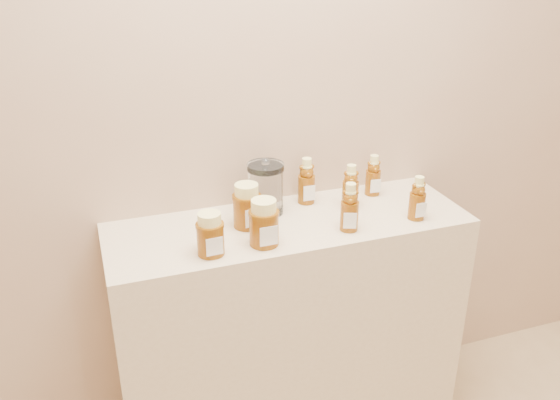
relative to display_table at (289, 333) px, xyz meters
name	(u,v)px	position (x,y,z in m)	size (l,w,h in m)	color
wall_back	(270,73)	(0.00, 0.20, 0.90)	(3.50, 0.02, 2.70)	tan
display_table	(289,333)	(0.00, 0.00, 0.00)	(1.20, 0.40, 0.90)	beige
bear_bottle_back_left	(307,178)	(0.11, 0.13, 0.54)	(0.06, 0.06, 0.19)	#673308
bear_bottle_back_mid	(351,184)	(0.24, 0.04, 0.54)	(0.06, 0.06, 0.18)	#673308
bear_bottle_back_right	(373,172)	(0.36, 0.11, 0.53)	(0.06, 0.06, 0.17)	#673308
bear_bottle_front_left	(350,204)	(0.16, -0.11, 0.54)	(0.06, 0.06, 0.18)	#673308
bear_bottle_front_right	(418,195)	(0.41, -0.11, 0.53)	(0.06, 0.06, 0.17)	#673308
honey_jar_left	(210,234)	(-0.29, -0.12, 0.52)	(0.08, 0.08, 0.13)	#673308
honey_jar_back	(247,206)	(-0.14, 0.02, 0.52)	(0.09, 0.09, 0.15)	#673308
honey_jar_front	(264,222)	(-0.13, -0.11, 0.52)	(0.09, 0.09, 0.15)	#673308
glass_canister	(266,186)	(-0.05, 0.10, 0.55)	(0.12, 0.12, 0.19)	white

